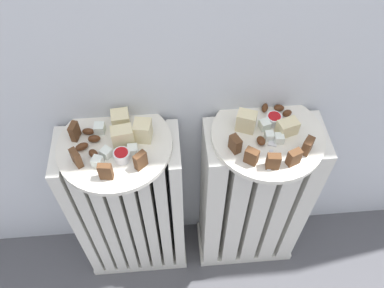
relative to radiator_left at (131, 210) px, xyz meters
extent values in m
cube|color=silver|center=(0.00, 0.00, -0.27)|extent=(0.30, 0.15, 0.03)
cube|color=silver|center=(-0.13, 0.00, 0.02)|extent=(0.03, 0.15, 0.56)
cube|color=silver|center=(-0.10, 0.00, 0.02)|extent=(0.03, 0.15, 0.56)
cube|color=silver|center=(-0.06, 0.00, 0.02)|extent=(0.03, 0.15, 0.56)
cube|color=silver|center=(-0.02, 0.00, 0.02)|extent=(0.03, 0.15, 0.56)
cube|color=silver|center=(0.02, 0.00, 0.02)|extent=(0.03, 0.15, 0.56)
cube|color=silver|center=(0.06, 0.00, 0.02)|extent=(0.03, 0.15, 0.56)
cube|color=silver|center=(0.10, 0.00, 0.02)|extent=(0.03, 0.15, 0.56)
cube|color=silver|center=(0.13, 0.00, 0.02)|extent=(0.03, 0.15, 0.56)
cube|color=silver|center=(0.35, 0.00, -0.27)|extent=(0.30, 0.15, 0.03)
cube|color=silver|center=(0.23, 0.00, 0.02)|extent=(0.05, 0.15, 0.56)
cube|color=silver|center=(0.29, 0.00, 0.02)|extent=(0.05, 0.15, 0.56)
cube|color=silver|center=(0.35, 0.00, 0.02)|extent=(0.05, 0.15, 0.56)
cube|color=silver|center=(0.41, 0.00, 0.02)|extent=(0.05, 0.15, 0.56)
cube|color=silver|center=(0.47, 0.00, 0.02)|extent=(0.05, 0.15, 0.56)
cylinder|color=silver|center=(0.00, 0.00, 0.30)|extent=(0.26, 0.26, 0.01)
cylinder|color=silver|center=(0.35, 0.00, 0.30)|extent=(0.26, 0.26, 0.01)
cube|color=#56351E|center=(-0.09, 0.03, 0.33)|extent=(0.02, 0.03, 0.04)
cube|color=#56351E|center=(-0.08, -0.05, 0.33)|extent=(0.03, 0.03, 0.04)
cube|color=#56351E|center=(-0.01, -0.09, 0.33)|extent=(0.03, 0.02, 0.04)
cube|color=#56351E|center=(0.06, -0.07, 0.33)|extent=(0.03, 0.03, 0.04)
cube|color=beige|center=(0.02, 0.00, 0.33)|extent=(0.05, 0.04, 0.05)
cube|color=beige|center=(0.02, 0.05, 0.33)|extent=(0.04, 0.04, 0.04)
cube|color=beige|center=(0.07, 0.01, 0.33)|extent=(0.04, 0.04, 0.05)
cube|color=white|center=(-0.03, 0.04, 0.32)|extent=(0.02, 0.02, 0.02)
cube|color=white|center=(-0.01, -0.03, 0.32)|extent=(0.03, 0.03, 0.02)
cube|color=white|center=(0.04, -0.03, 0.32)|extent=(0.02, 0.02, 0.02)
cube|color=white|center=(-0.03, -0.05, 0.32)|extent=(0.03, 0.03, 0.02)
ellipsoid|color=#4C2814|center=(-0.07, -0.01, 0.32)|extent=(0.03, 0.03, 0.02)
ellipsoid|color=#4C2814|center=(-0.04, -0.03, 0.32)|extent=(0.03, 0.03, 0.02)
ellipsoid|color=#4C2814|center=(-0.04, 0.01, 0.32)|extent=(0.03, 0.02, 0.02)
ellipsoid|color=#4C2814|center=(-0.06, 0.04, 0.32)|extent=(0.03, 0.02, 0.01)
cylinder|color=white|center=(0.02, -0.04, 0.32)|extent=(0.04, 0.04, 0.02)
cylinder|color=#B21419|center=(0.02, -0.04, 0.33)|extent=(0.03, 0.03, 0.01)
cube|color=#56351E|center=(0.27, -0.04, 0.33)|extent=(0.03, 0.03, 0.04)
cube|color=#56351E|center=(0.30, -0.08, 0.33)|extent=(0.03, 0.03, 0.04)
cube|color=#56351E|center=(0.34, -0.09, 0.33)|extent=(0.03, 0.02, 0.04)
cube|color=#56351E|center=(0.39, -0.09, 0.33)|extent=(0.03, 0.03, 0.04)
cube|color=#56351E|center=(0.43, -0.06, 0.33)|extent=(0.03, 0.03, 0.04)
cube|color=beige|center=(0.30, 0.02, 0.33)|extent=(0.05, 0.05, 0.05)
cube|color=beige|center=(0.40, 0.00, 0.33)|extent=(0.05, 0.04, 0.04)
cube|color=white|center=(0.35, -0.01, 0.32)|extent=(0.02, 0.02, 0.02)
cube|color=white|center=(0.35, 0.02, 0.32)|extent=(0.03, 0.03, 0.02)
cube|color=white|center=(0.37, -0.02, 0.32)|extent=(0.02, 0.02, 0.02)
ellipsoid|color=#4C2814|center=(0.41, 0.05, 0.32)|extent=(0.03, 0.02, 0.02)
ellipsoid|color=#4C2814|center=(0.36, 0.07, 0.32)|extent=(0.02, 0.03, 0.02)
ellipsoid|color=#4C2814|center=(0.33, -0.03, 0.32)|extent=(0.02, 0.03, 0.02)
ellipsoid|color=#4C2814|center=(0.39, 0.07, 0.32)|extent=(0.03, 0.02, 0.01)
cylinder|color=white|center=(0.37, 0.03, 0.32)|extent=(0.04, 0.04, 0.02)
cylinder|color=#B21419|center=(0.37, 0.03, 0.33)|extent=(0.03, 0.03, 0.01)
cube|color=silver|center=(0.34, -0.08, 0.31)|extent=(0.02, 0.06, 0.00)
cube|color=silver|center=(0.36, -0.03, 0.31)|extent=(0.03, 0.03, 0.00)
camera|label=1|loc=(0.13, -0.57, 1.01)|focal=37.03mm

